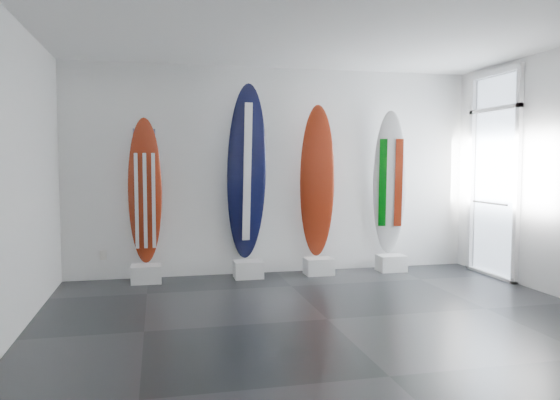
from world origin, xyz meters
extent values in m
plane|color=black|center=(0.00, 0.00, 0.00)|extent=(6.00, 6.00, 0.00)
plane|color=white|center=(0.00, 0.00, 3.00)|extent=(6.00, 6.00, 0.00)
plane|color=white|center=(0.00, 2.50, 1.50)|extent=(6.00, 0.00, 6.00)
plane|color=white|center=(0.00, -2.50, 1.50)|extent=(6.00, 0.00, 6.00)
plane|color=white|center=(-3.00, 0.00, 1.50)|extent=(0.00, 5.00, 5.00)
cube|color=white|center=(-1.87, 2.18, 0.12)|extent=(0.40, 0.30, 0.24)
ellipsoid|color=maroon|center=(-1.87, 2.28, 1.23)|extent=(0.45, 0.24, 1.99)
cube|color=white|center=(-0.47, 2.18, 0.12)|extent=(0.40, 0.30, 0.24)
ellipsoid|color=black|center=(-0.47, 2.28, 1.48)|extent=(0.58, 0.41, 2.48)
cube|color=white|center=(0.57, 2.18, 0.12)|extent=(0.40, 0.30, 0.24)
ellipsoid|color=maroon|center=(0.57, 2.28, 1.35)|extent=(0.55, 0.38, 2.22)
cube|color=white|center=(1.70, 2.18, 0.12)|extent=(0.40, 0.30, 0.24)
ellipsoid|color=silver|center=(1.70, 2.28, 1.32)|extent=(0.56, 0.44, 2.16)
cube|color=silver|center=(-2.45, 2.48, 0.35)|extent=(0.09, 0.02, 0.13)
camera|label=1|loc=(-1.70, -5.27, 1.63)|focal=34.69mm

